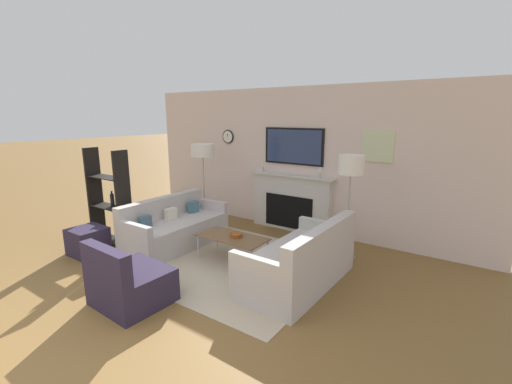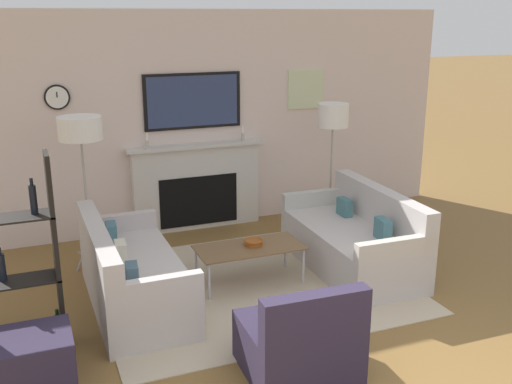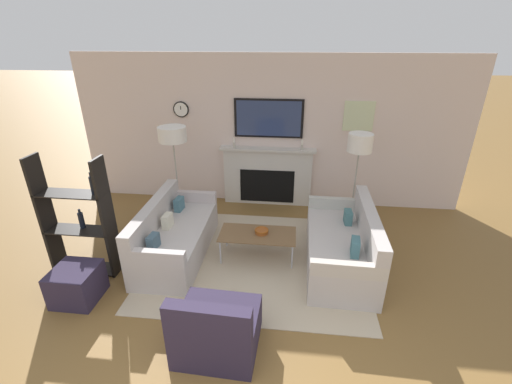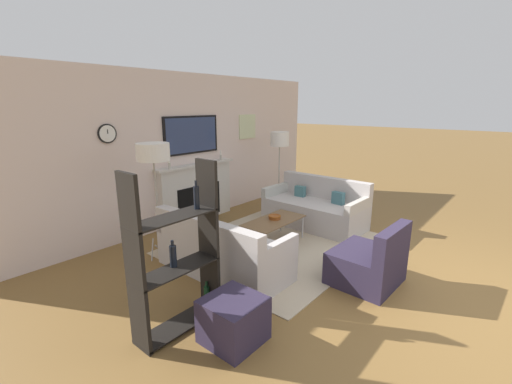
{
  "view_description": "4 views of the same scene",
  "coord_description": "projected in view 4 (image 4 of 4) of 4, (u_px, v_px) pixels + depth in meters",
  "views": [
    {
      "loc": [
        3.09,
        -1.01,
        2.18
      ],
      "look_at": [
        0.17,
        3.2,
        1.03
      ],
      "focal_mm": 24.0,
      "sensor_mm": 36.0,
      "label": 1
    },
    {
      "loc": [
        -2.01,
        -2.42,
        2.63
      ],
      "look_at": [
        0.29,
        3.33,
        0.79
      ],
      "focal_mm": 42.0,
      "sensor_mm": 36.0,
      "label": 2
    },
    {
      "loc": [
        0.45,
        -1.32,
        2.94
      ],
      "look_at": [
        -0.07,
        3.34,
        0.79
      ],
      "focal_mm": 24.0,
      "sensor_mm": 36.0,
      "label": 3
    },
    {
      "loc": [
        -4.07,
        -0.24,
        2.16
      ],
      "look_at": [
        -0.07,
        3.1,
        0.82
      ],
      "focal_mm": 24.0,
      "sensor_mm": 36.0,
      "label": 4
    }
  ],
  "objects": [
    {
      "name": "fireplace_wall",
      "position": [
        192.0,
        157.0,
        6.33
      ],
      "size": [
        7.01,
        0.28,
        2.7
      ],
      "color": "beige",
      "rests_on": "ground_plane"
    },
    {
      "name": "shelf_unit",
      "position": [
        177.0,
        256.0,
        3.24
      ],
      "size": [
        0.89,
        0.28,
        1.64
      ],
      "color": "black",
      "rests_on": "ground_plane"
    },
    {
      "name": "ottoman",
      "position": [
        233.0,
        320.0,
        3.18
      ],
      "size": [
        0.51,
        0.51,
        0.43
      ],
      "color": "#2C243A",
      "rests_on": "ground_plane"
    },
    {
      "name": "floor_lamp_right",
      "position": [
        280.0,
        140.0,
        6.75
      ],
      "size": [
        0.37,
        0.37,
        1.64
      ],
      "color": "#9E998E",
      "rests_on": "ground_plane"
    },
    {
      "name": "floor_lamp_left",
      "position": [
        153.0,
        153.0,
        4.59
      ],
      "size": [
        0.44,
        0.44,
        1.66
      ],
      "color": "#9E998E",
      "rests_on": "ground_plane"
    },
    {
      "name": "area_rug",
      "position": [
        276.0,
        244.0,
        5.41
      ],
      "size": [
        3.0,
        2.56,
        0.01
      ],
      "color": "#B9A78C",
      "rests_on": "ground_plane"
    },
    {
      "name": "couch_right",
      "position": [
        315.0,
        209.0,
        6.23
      ],
      "size": [
        0.9,
        1.81,
        0.86
      ],
      "color": "#BDB5B1",
      "rests_on": "ground_plane"
    },
    {
      "name": "armchair",
      "position": [
        369.0,
        263.0,
        4.2
      ],
      "size": [
        0.83,
        0.77,
        0.79
      ],
      "color": "#2C243A",
      "rests_on": "ground_plane"
    },
    {
      "name": "couch_left",
      "position": [
        221.0,
        252.0,
        4.45
      ],
      "size": [
        0.8,
        1.8,
        0.82
      ],
      "color": "#BDB5B1",
      "rests_on": "ground_plane"
    },
    {
      "name": "decorative_bowl",
      "position": [
        275.0,
        217.0,
        5.41
      ],
      "size": [
        0.2,
        0.2,
        0.06
      ],
      "color": "brown",
      "rests_on": "coffee_table"
    },
    {
      "name": "coffee_table",
      "position": [
        274.0,
        222.0,
        5.36
      ],
      "size": [
        1.08,
        0.52,
        0.4
      ],
      "color": "brown",
      "rests_on": "ground_plane"
    },
    {
      "name": "ground_plane",
      "position": [
        479.0,
        309.0,
        3.71
      ],
      "size": [
        60.0,
        60.0,
        0.0
      ],
      "primitive_type": "plane",
      "color": "brown"
    }
  ]
}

